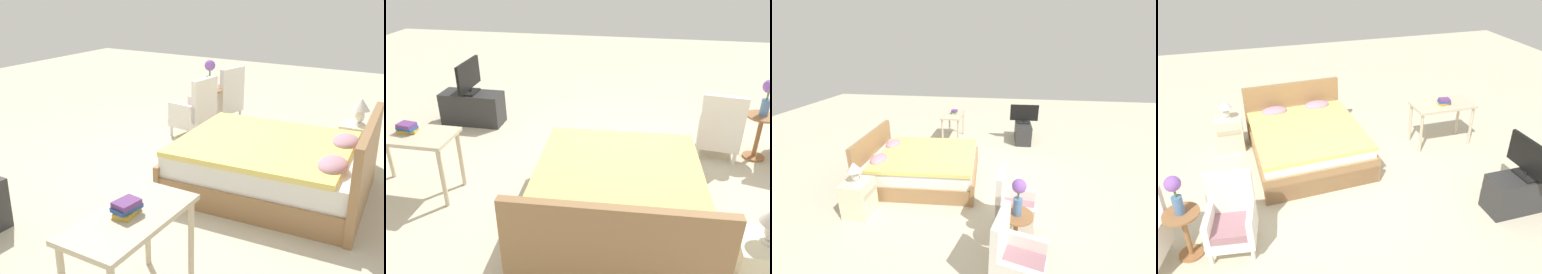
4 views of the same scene
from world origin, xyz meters
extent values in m
plane|color=beige|center=(0.00, 0.00, 0.00)|extent=(16.00, 16.00, 0.00)
cube|color=#997047|center=(-0.23, 1.03, 0.14)|extent=(1.78, 2.15, 0.28)
cube|color=white|center=(-0.23, 1.03, 0.40)|extent=(1.71, 2.07, 0.24)
cube|color=#EAD66B|center=(-0.23, 0.95, 0.55)|extent=(1.75, 1.91, 0.06)
cube|color=#997047|center=(-0.29, 2.02, 0.48)|extent=(1.71, 0.17, 0.96)
cube|color=#997047|center=(-0.18, 0.03, 0.20)|extent=(1.71, 0.15, 0.40)
ellipsoid|color=#B28499|center=(-0.65, 1.73, 0.59)|extent=(0.45, 0.30, 0.14)
ellipsoid|color=#B28499|center=(0.10, 1.77, 0.59)|extent=(0.45, 0.30, 0.14)
cylinder|color=white|center=(-1.71, -0.90, 0.08)|extent=(0.04, 0.04, 0.16)
cylinder|color=white|center=(-1.25, -0.96, 0.08)|extent=(0.04, 0.04, 0.16)
cylinder|color=white|center=(-1.65, -0.44, 0.08)|extent=(0.04, 0.04, 0.16)
cylinder|color=white|center=(-1.19, -0.51, 0.08)|extent=(0.04, 0.04, 0.16)
cube|color=white|center=(-1.45, -0.70, 0.22)|extent=(0.61, 0.61, 0.12)
cube|color=gray|center=(-1.45, -0.70, 0.33)|extent=(0.56, 0.56, 0.10)
cube|color=white|center=(-1.42, -0.48, 0.60)|extent=(0.55, 0.15, 0.64)
cube|color=white|center=(-1.68, -0.67, 0.41)|extent=(0.14, 0.52, 0.26)
cube|color=white|center=(-1.22, -0.73, 0.41)|extent=(0.14, 0.52, 0.26)
cylinder|color=#936038|center=(-1.94, -0.67, 0.01)|extent=(0.28, 0.28, 0.03)
cylinder|color=#936038|center=(-1.94, -0.67, 0.31)|extent=(0.06, 0.06, 0.57)
cylinder|color=#936038|center=(-1.94, -0.67, 0.61)|extent=(0.40, 0.40, 0.02)
cylinder|color=#4C709E|center=(-1.94, -0.67, 0.73)|extent=(0.11, 0.11, 0.22)
cylinder|color=#477538|center=(-1.94, -0.67, 0.89)|extent=(0.02, 0.02, 0.10)
sphere|color=#8956B7|center=(-1.94, -0.67, 1.01)|extent=(0.17, 0.17, 0.17)
cube|color=beige|center=(-1.43, 1.72, 0.29)|extent=(0.44, 0.40, 0.57)
cube|color=#B3AB8E|center=(-1.43, 1.52, 0.40)|extent=(0.37, 0.01, 0.09)
cylinder|color=silver|center=(-1.43, 1.72, 0.58)|extent=(0.13, 0.13, 0.02)
cube|color=#2D2D2D|center=(2.26, -1.05, 0.25)|extent=(0.96, 0.40, 0.51)
cube|color=black|center=(2.26, -1.05, 0.52)|extent=(0.21, 0.32, 0.03)
cylinder|color=black|center=(2.26, -1.05, 0.56)|extent=(0.04, 0.04, 0.05)
cube|color=black|center=(2.26, -1.05, 0.80)|extent=(0.06, 0.74, 0.43)
cube|color=black|center=(2.29, -1.04, 0.80)|extent=(0.02, 0.69, 0.39)
cylinder|color=beige|center=(1.62, 0.65, 0.35)|extent=(0.05, 0.05, 0.71)
cylinder|color=beige|center=(2.56, 0.65, 0.35)|extent=(0.05, 0.05, 0.71)
cylinder|color=beige|center=(1.62, 1.07, 0.35)|extent=(0.05, 0.05, 0.71)
cube|color=beige|center=(2.09, 0.86, 0.73)|extent=(1.04, 0.52, 0.04)
cube|color=#B79333|center=(2.09, 0.84, 0.77)|extent=(0.22, 0.16, 0.04)
cube|color=#284C8E|center=(2.09, 0.84, 0.80)|extent=(0.22, 0.16, 0.03)
cube|color=#66387A|center=(2.09, 0.84, 0.84)|extent=(0.19, 0.16, 0.04)
camera|label=1|loc=(4.24, 2.61, 2.28)|focal=42.00mm
camera|label=2|loc=(-0.41, 4.10, 2.55)|focal=35.00mm
camera|label=3|loc=(-4.60, -0.42, 2.57)|focal=24.00mm
camera|label=4|loc=(-1.09, -4.23, 3.32)|focal=35.00mm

